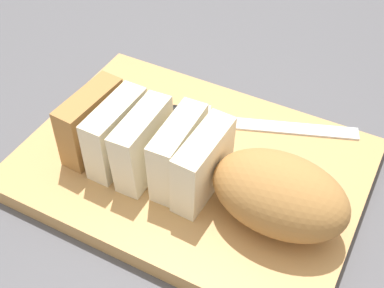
{
  "coord_description": "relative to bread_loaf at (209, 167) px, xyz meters",
  "views": [
    {
      "loc": [
        -0.22,
        0.39,
        0.5
      ],
      "look_at": [
        0.0,
        0.0,
        0.05
      ],
      "focal_mm": 48.16,
      "sensor_mm": 36.0,
      "label": 1
    }
  ],
  "objects": [
    {
      "name": "crumb_stray_right",
      "position": [
        0.09,
        -0.08,
        -0.04
      ],
      "size": [
        0.0,
        0.0,
        0.0
      ],
      "primitive_type": "sphere",
      "color": "#996633",
      "rests_on": "cutting_board"
    },
    {
      "name": "bread_knife",
      "position": [
        0.06,
        -0.11,
        -0.03
      ],
      "size": [
        0.26,
        0.12,
        0.02
      ],
      "rotation": [
        0.0,
        0.0,
        3.53
      ],
      "color": "silver",
      "rests_on": "cutting_board"
    },
    {
      "name": "ground_plane",
      "position": [
        0.04,
        -0.03,
        -0.07
      ],
      "size": [
        3.0,
        3.0,
        0.0
      ],
      "primitive_type": "plane",
      "color": "#4C4C51"
    },
    {
      "name": "crumb_near_loaf",
      "position": [
        -0.01,
        -0.04,
        -0.04
      ],
      "size": [
        0.0,
        0.0,
        0.0
      ],
      "primitive_type": "sphere",
      "color": "#996633",
      "rests_on": "cutting_board"
    },
    {
      "name": "crumb_near_knife",
      "position": [
        0.07,
        -0.08,
        -0.04
      ],
      "size": [
        0.01,
        0.01,
        0.01
      ],
      "primitive_type": "sphere",
      "color": "#996633",
      "rests_on": "cutting_board"
    },
    {
      "name": "cutting_board",
      "position": [
        0.04,
        -0.03,
        -0.06
      ],
      "size": [
        0.44,
        0.33,
        0.02
      ],
      "primitive_type": "cube",
      "rotation": [
        0.0,
        0.0,
        0.04
      ],
      "color": "tan",
      "rests_on": "ground_plane"
    },
    {
      "name": "bread_loaf",
      "position": [
        0.0,
        0.0,
        0.0
      ],
      "size": [
        0.35,
        0.11,
        0.09
      ],
      "rotation": [
        0.0,
        0.0,
        0.02
      ],
      "color": "#A8753D",
      "rests_on": "cutting_board"
    },
    {
      "name": "crumb_stray_left",
      "position": [
        0.06,
        -0.02,
        -0.04
      ],
      "size": [
        0.01,
        0.01,
        0.01
      ],
      "primitive_type": "sphere",
      "color": "#996633",
      "rests_on": "cutting_board"
    }
  ]
}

